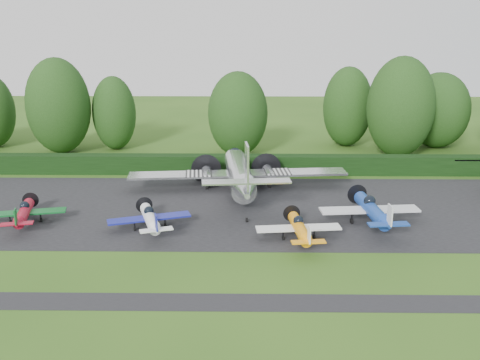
{
  "coord_description": "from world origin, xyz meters",
  "views": [
    {
      "loc": [
        0.07,
        -33.64,
        15.84
      ],
      "look_at": [
        -0.52,
        10.38,
        2.5
      ],
      "focal_mm": 40.0,
      "sensor_mm": 36.0,
      "label": 1
    }
  ],
  "objects_px": {
    "light_plane_blue": "(372,210)",
    "transport_plane": "(239,174)",
    "light_plane_orange": "(300,228)",
    "light_plane_red": "(24,213)",
    "light_plane_white": "(150,218)"
  },
  "relations": [
    {
      "from": "light_plane_red",
      "to": "light_plane_white",
      "type": "height_order",
      "value": "light_plane_white"
    },
    {
      "from": "transport_plane",
      "to": "light_plane_blue",
      "type": "distance_m",
      "value": 13.38
    },
    {
      "from": "transport_plane",
      "to": "light_plane_orange",
      "type": "bearing_deg",
      "value": -62.38
    },
    {
      "from": "light_plane_red",
      "to": "light_plane_blue",
      "type": "distance_m",
      "value": 27.72
    },
    {
      "from": "light_plane_white",
      "to": "light_plane_blue",
      "type": "height_order",
      "value": "light_plane_blue"
    },
    {
      "from": "transport_plane",
      "to": "light_plane_blue",
      "type": "height_order",
      "value": "transport_plane"
    },
    {
      "from": "light_plane_blue",
      "to": "transport_plane",
      "type": "bearing_deg",
      "value": 148.44
    },
    {
      "from": "light_plane_red",
      "to": "light_plane_orange",
      "type": "height_order",
      "value": "light_plane_orange"
    },
    {
      "from": "light_plane_red",
      "to": "light_plane_blue",
      "type": "xyz_separation_m",
      "value": [
        27.72,
        0.3,
        0.27
      ]
    },
    {
      "from": "light_plane_orange",
      "to": "light_plane_blue",
      "type": "height_order",
      "value": "light_plane_blue"
    },
    {
      "from": "light_plane_red",
      "to": "light_plane_orange",
      "type": "distance_m",
      "value": 21.89
    },
    {
      "from": "light_plane_red",
      "to": "light_plane_blue",
      "type": "bearing_deg",
      "value": 13.29
    },
    {
      "from": "light_plane_orange",
      "to": "transport_plane",
      "type": "bearing_deg",
      "value": 118.36
    },
    {
      "from": "transport_plane",
      "to": "light_plane_orange",
      "type": "xyz_separation_m",
      "value": [
        4.65,
        -11.36,
        -0.85
      ]
    },
    {
      "from": "transport_plane",
      "to": "light_plane_orange",
      "type": "distance_m",
      "value": 12.31
    }
  ]
}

